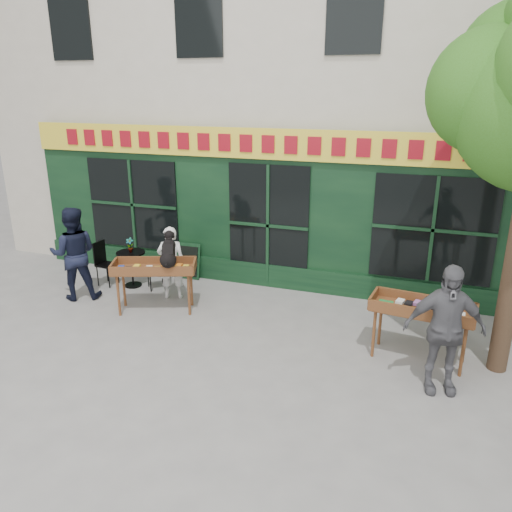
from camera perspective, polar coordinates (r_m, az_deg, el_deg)
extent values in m
plane|color=slate|center=(8.76, -3.36, -8.84)|extent=(80.00, 80.00, 0.00)
cube|color=beige|center=(13.53, 6.73, 22.64)|extent=(14.00, 7.00, 10.00)
cube|color=black|center=(10.34, 1.60, 5.01)|extent=(11.00, 0.16, 3.20)
cube|color=yellow|center=(9.99, 1.46, 12.68)|extent=(11.00, 0.06, 0.60)
cube|color=maroon|center=(9.95, 1.38, 12.66)|extent=(9.60, 0.03, 0.34)
cube|color=black|center=(10.65, 1.37, -2.18)|extent=(11.00, 0.10, 0.50)
cube|color=black|center=(10.31, 1.42, 3.54)|extent=(1.70, 0.05, 2.50)
cube|color=black|center=(11.61, -13.86, 5.75)|extent=(2.20, 0.05, 2.00)
cube|color=black|center=(9.80, 19.55, 2.85)|extent=(2.20, 0.05, 2.00)
sphere|color=#2C5D15|center=(7.69, 25.33, 16.65)|extent=(1.70, 1.70, 1.70)
cylinder|color=brown|center=(9.58, -15.44, -4.40)|extent=(0.05, 0.05, 0.80)
cylinder|color=brown|center=(9.34, -7.67, -4.45)|extent=(0.05, 0.05, 0.80)
cylinder|color=brown|center=(9.97, -14.86, -3.41)|extent=(0.05, 0.05, 0.80)
cylinder|color=brown|center=(9.75, -7.40, -3.43)|extent=(0.05, 0.05, 0.80)
cube|color=brown|center=(9.49, -11.55, -1.58)|extent=(1.61, 1.07, 0.05)
cube|color=brown|center=(9.19, -11.88, -1.74)|extent=(1.42, 0.56, 0.18)
cube|color=brown|center=(9.73, -11.29, -0.54)|extent=(1.42, 0.56, 0.18)
cube|color=brown|center=(9.47, -11.57, -1.24)|extent=(1.36, 0.83, 0.06)
imported|color=white|center=(10.04, -9.66, -0.76)|extent=(0.63, 0.52, 1.49)
cylinder|color=brown|center=(8.10, 13.31, -8.62)|extent=(0.05, 0.05, 0.80)
cylinder|color=brown|center=(7.97, 22.55, -10.10)|extent=(0.05, 0.05, 0.80)
cylinder|color=brown|center=(8.49, 14.01, -7.36)|extent=(0.05, 0.05, 0.80)
cylinder|color=brown|center=(8.37, 22.80, -8.74)|extent=(0.05, 0.05, 0.80)
cube|color=brown|center=(8.03, 18.44, -6.04)|extent=(1.56, 0.76, 0.05)
cube|color=brown|center=(7.73, 18.17, -6.33)|extent=(1.49, 0.22, 0.18)
cube|color=brown|center=(8.26, 18.79, -4.76)|extent=(1.49, 0.22, 0.18)
cube|color=brown|center=(8.00, 18.48, -5.65)|extent=(1.34, 0.56, 0.06)
imported|color=#55555A|center=(7.31, 20.72, -7.83)|extent=(1.17, 0.69, 1.87)
cylinder|color=black|center=(11.05, -13.84, -3.23)|extent=(0.36, 0.36, 0.03)
cylinder|color=black|center=(10.93, -13.99, -1.48)|extent=(0.04, 0.04, 0.72)
cylinder|color=black|center=(10.81, -14.14, 0.36)|extent=(0.60, 0.60, 0.03)
cube|color=black|center=(11.13, -16.68, -0.97)|extent=(0.39, 0.39, 0.03)
cube|color=black|center=(11.16, -17.46, 0.36)|extent=(0.06, 0.36, 0.50)
cylinder|color=black|center=(11.00, -16.47, -2.45)|extent=(0.02, 0.02, 0.44)
cylinder|color=black|center=(11.22, -15.49, -1.95)|extent=(0.02, 0.02, 0.44)
cylinder|color=black|center=(11.20, -17.64, -2.20)|extent=(0.02, 0.02, 0.44)
cylinder|color=black|center=(11.40, -16.66, -1.72)|extent=(0.02, 0.02, 0.44)
cube|color=black|center=(10.66, -11.39, -1.39)|extent=(0.51, 0.51, 0.03)
cube|color=black|center=(10.61, -10.57, -0.02)|extent=(0.25, 0.30, 0.50)
cylinder|color=black|center=(10.86, -12.22, -2.37)|extent=(0.02, 0.02, 0.44)
cylinder|color=black|center=(10.58, -11.97, -2.92)|extent=(0.02, 0.02, 0.44)
cylinder|color=black|center=(10.90, -10.67, -2.18)|extent=(0.02, 0.02, 0.44)
cylinder|color=black|center=(10.63, -10.37, -2.72)|extent=(0.02, 0.02, 0.44)
imported|color=gray|center=(10.76, -14.21, 1.22)|extent=(0.18, 0.14, 0.31)
imported|color=black|center=(10.47, -20.09, 0.25)|extent=(1.14, 1.07, 1.87)
cube|color=black|center=(11.16, -7.78, -0.55)|extent=(0.57, 0.21, 0.79)
cube|color=black|center=(11.14, -7.82, -0.58)|extent=(0.47, 0.18, 0.65)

